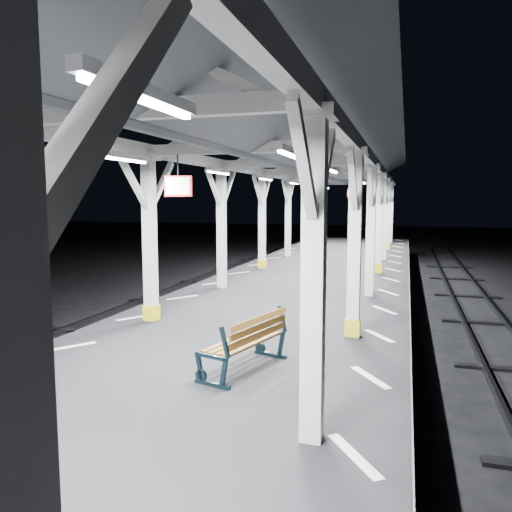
% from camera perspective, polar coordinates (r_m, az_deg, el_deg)
% --- Properties ---
extents(ground, '(120.00, 120.00, 0.00)m').
position_cam_1_polar(ground, '(8.14, -5.72, -18.55)').
color(ground, black).
rests_on(ground, ground).
extents(platform, '(6.00, 50.00, 1.00)m').
position_cam_1_polar(platform, '(7.94, -5.76, -15.29)').
color(platform, black).
rests_on(platform, ground).
extents(hazard_stripes_left, '(1.00, 48.00, 0.01)m').
position_cam_1_polar(hazard_stripes_left, '(8.97, -20.63, -9.72)').
color(hazard_stripes_left, silver).
rests_on(hazard_stripes_left, platform).
extents(hazard_stripes_right, '(1.00, 48.00, 0.01)m').
position_cam_1_polar(hazard_stripes_right, '(7.24, 12.93, -13.37)').
color(hazard_stripes_right, silver).
rests_on(hazard_stripes_right, platform).
extents(canopy, '(5.40, 49.00, 4.65)m').
position_cam_1_polar(canopy, '(7.45, -6.17, 15.06)').
color(canopy, beige).
rests_on(canopy, platform).
extents(bench_mid, '(0.96, 1.64, 0.84)m').
position_cam_1_polar(bench_mid, '(7.17, -0.79, -9.66)').
color(bench_mid, black).
rests_on(bench_mid, platform).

